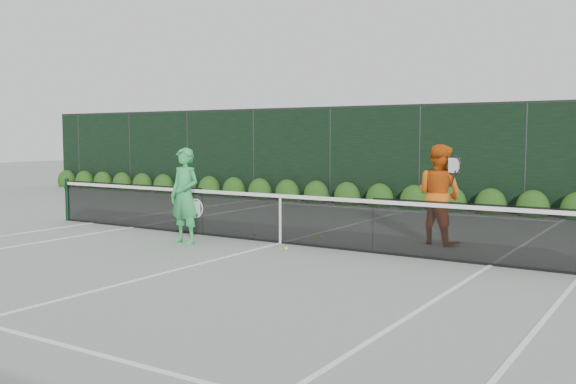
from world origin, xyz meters
The scene contains 8 objects.
ground centered at (0.00, 0.00, 0.00)m, with size 80.00×80.00×0.00m, color gray.
tennis_net centered at (-0.02, 0.00, 0.53)m, with size 12.90×0.10×1.07m.
player_woman centered at (-1.60, -1.01, 0.95)m, with size 0.72×0.50×1.89m.
player_man centered at (2.66, 1.62, 0.98)m, with size 1.14×1.00×1.96m.
court_lines centered at (0.00, 0.00, 0.01)m, with size 11.03×23.83×0.01m.
windscreen_fence centered at (0.00, -2.71, 1.51)m, with size 32.00×21.07×3.06m.
hedge_row centered at (0.00, 7.15, 0.23)m, with size 31.66×0.65×0.94m.
tennis_balls centered at (-0.06, 0.30, 0.03)m, with size 1.59×1.62×0.07m.
Camera 1 is at (6.88, -10.53, 2.12)m, focal length 40.00 mm.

